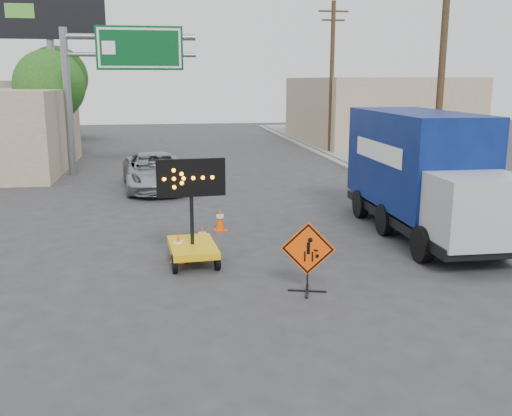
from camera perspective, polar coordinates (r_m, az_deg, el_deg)
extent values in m
plane|color=#2D2D30|center=(11.23, 2.59, -10.72)|extent=(100.00, 100.00, 0.00)
cube|color=gray|center=(27.13, 11.10, 3.13)|extent=(0.40, 60.00, 0.12)
cube|color=gray|center=(28.00, 15.53, 3.22)|extent=(4.00, 60.00, 0.15)
cube|color=tan|center=(42.90, 11.66, 9.56)|extent=(10.00, 14.00, 4.60)
cylinder|color=slate|center=(28.44, -18.28, 9.94)|extent=(0.36, 0.36, 6.80)
cylinder|color=slate|center=(28.19, -12.44, 16.36)|extent=(6.00, 0.28, 0.28)
cylinder|color=slate|center=(28.14, -12.36, 14.74)|extent=(6.00, 0.20, 0.20)
cube|color=#054119|center=(28.02, -11.56, 15.40)|extent=(4.00, 0.10, 2.00)
cube|color=silver|center=(27.95, -11.56, 15.41)|extent=(3.80, 0.01, 1.80)
cylinder|color=slate|center=(36.64, -19.63, 12.05)|extent=(0.44, 0.44, 9.00)
cube|color=silver|center=(36.66, -19.81, 18.00)|extent=(6.00, 0.25, 3.00)
cube|color=black|center=(36.52, -19.85, 18.02)|extent=(6.10, 0.04, 3.10)
cylinder|color=#46351E|center=(22.50, 18.02, 12.20)|extent=(0.26, 0.26, 9.00)
cylinder|color=#46351E|center=(35.56, 7.57, 12.66)|extent=(0.26, 0.26, 9.00)
cube|color=#46351E|center=(35.78, 7.76, 18.92)|extent=(1.80, 0.10, 0.10)
cube|color=#46351E|center=(35.73, 7.74, 18.12)|extent=(1.40, 0.10, 0.10)
cylinder|color=#46351E|center=(32.74, -19.61, 7.00)|extent=(0.28, 0.28, 3.25)
sphere|color=#1E4A15|center=(32.62, -19.95, 11.46)|extent=(3.71, 3.71, 3.71)
cylinder|color=#46351E|center=(40.76, -19.05, 8.27)|extent=(0.28, 0.28, 3.58)
sphere|color=#1E4A15|center=(40.67, -19.35, 12.22)|extent=(4.10, 4.10, 4.10)
cube|color=black|center=(12.46, 5.13, -8.25)|extent=(0.81, 0.28, 0.04)
cube|color=black|center=(12.46, 5.13, -8.25)|extent=(0.28, 0.81, 0.04)
cylinder|color=black|center=(12.35, 5.16, -6.94)|extent=(0.03, 0.03, 0.64)
cube|color=#FF4B05|center=(12.15, 5.22, -4.07)|extent=(1.13, 0.35, 1.17)
cube|color=black|center=(12.15, 5.22, -4.07)|extent=(1.05, 0.31, 1.09)
cube|color=#E5AE0C|center=(14.23, -6.36, -3.91)|extent=(1.23, 1.92, 0.17)
cylinder|color=black|center=(13.96, -6.47, 0.26)|extent=(0.09, 0.09, 2.03)
cube|color=black|center=(13.83, -6.54, 3.06)|extent=(1.66, 0.21, 0.92)
imported|color=#A4A6AB|center=(24.05, -10.07, 3.62)|extent=(2.98, 5.58, 1.49)
cube|color=black|center=(17.32, 16.26, -0.85)|extent=(2.33, 7.42, 0.28)
cube|color=#06124C|center=(17.69, 15.57, 4.79)|extent=(2.40, 5.76, 2.77)
cube|color=#9EA0A5|center=(14.59, 21.38, -0.18)|extent=(2.15, 1.70, 1.66)
cube|color=#FF4B05|center=(14.48, -7.73, -5.30)|extent=(0.48, 0.48, 0.03)
cone|color=#FF4B05|center=(14.37, -7.77, -3.85)|extent=(0.30, 0.30, 0.73)
cylinder|color=silver|center=(14.35, -7.78, -3.53)|extent=(0.25, 0.25, 0.11)
cube|color=#FF4B05|center=(15.50, -5.36, -4.03)|extent=(0.37, 0.37, 0.03)
cone|color=#FF4B05|center=(15.41, -5.38, -2.87)|extent=(0.26, 0.26, 0.62)
cylinder|color=silver|center=(15.39, -5.39, -2.61)|extent=(0.21, 0.21, 0.09)
cube|color=#FF4B05|center=(17.30, -3.60, -2.22)|extent=(0.43, 0.43, 0.03)
cone|color=#FF4B05|center=(17.21, -3.62, -1.09)|extent=(0.28, 0.28, 0.67)
cylinder|color=silver|center=(17.19, -3.62, -0.83)|extent=(0.23, 0.23, 0.10)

